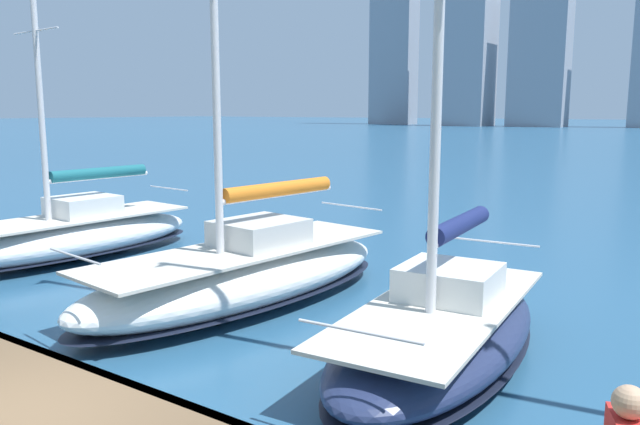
# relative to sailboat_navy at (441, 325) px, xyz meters

# --- Properties ---
(dock_pier) EXTENTS (28.00, 2.80, 0.60)m
(dock_pier) POSITION_rel_sailboat_navy_xyz_m (2.86, 5.49, -0.10)
(dock_pier) COLOR brown
(dock_pier) RESTS_ON ground
(city_skyline) EXTENTS (174.53, 17.12, 49.46)m
(city_skyline) POSITION_rel_sailboat_navy_xyz_m (18.24, -153.00, 17.25)
(city_skyline) COLOR gray
(city_skyline) RESTS_ON ground
(sailboat_navy) EXTENTS (3.07, 6.79, 11.86)m
(sailboat_navy) POSITION_rel_sailboat_navy_xyz_m (0.00, 0.00, 0.00)
(sailboat_navy) COLOR navy
(sailboat_navy) RESTS_ON ground
(sailboat_orange) EXTENTS (3.66, 8.41, 10.57)m
(sailboat_orange) POSITION_rel_sailboat_navy_xyz_m (4.78, -0.59, 0.06)
(sailboat_orange) COLOR white
(sailboat_orange) RESTS_ON ground
(sailboat_teal) EXTENTS (3.18, 7.91, 9.52)m
(sailboat_teal) POSITION_rel_sailboat_navy_xyz_m (11.65, -1.06, 0.02)
(sailboat_teal) COLOR silver
(sailboat_teal) RESTS_ON ground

